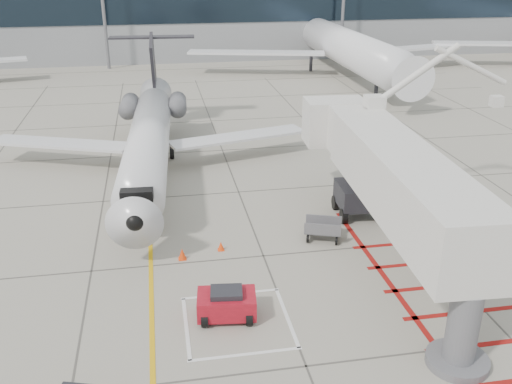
{
  "coord_description": "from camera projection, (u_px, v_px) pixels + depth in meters",
  "views": [
    {
      "loc": [
        -4.57,
        -19.5,
        13.45
      ],
      "look_at": [
        0.0,
        6.0,
        2.5
      ],
      "focal_mm": 40.0,
      "sensor_mm": 36.0,
      "label": 1
    }
  ],
  "objects": [
    {
      "name": "pushback_tug",
      "position": [
        227.0,
        303.0,
        22.46
      ],
      "size": [
        2.45,
        1.7,
        1.34
      ],
      "primitive_type": null,
      "rotation": [
        0.0,
        0.0,
        -0.12
      ],
      "color": "#AA101F",
      "rests_on": "ground_plane"
    },
    {
      "name": "baggage_cart",
      "position": [
        323.0,
        229.0,
        28.63
      ],
      "size": [
        2.09,
        1.69,
        1.15
      ],
      "primitive_type": null,
      "rotation": [
        0.0,
        0.0,
        -0.34
      ],
      "color": "#57565B",
      "rests_on": "ground_plane"
    },
    {
      "name": "cone_nose",
      "position": [
        182.0,
        254.0,
        26.91
      ],
      "size": [
        0.39,
        0.39,
        0.54
      ],
      "primitive_type": "cone",
      "color": "#E73B0C",
      "rests_on": "ground_plane"
    },
    {
      "name": "cone_side",
      "position": [
        221.0,
        246.0,
        27.74
      ],
      "size": [
        0.33,
        0.33,
        0.46
      ],
      "primitive_type": "cone",
      "color": "#FA400D",
      "rests_on": "ground_plane"
    },
    {
      "name": "regional_jet",
      "position": [
        145.0,
        128.0,
        34.14
      ],
      "size": [
        23.84,
        29.33,
        7.37
      ],
      "primitive_type": null,
      "rotation": [
        0.0,
        0.0,
        -0.06
      ],
      "color": "silver",
      "rests_on": "ground_plane"
    },
    {
      "name": "ground_plane",
      "position": [
        281.0,
        303.0,
        23.65
      ],
      "size": [
        260.0,
        260.0,
        0.0
      ],
      "primitive_type": "plane",
      "color": "#9C9687",
      "rests_on": "ground"
    },
    {
      "name": "ground_power_unit",
      "position": [
        466.0,
        253.0,
        25.72
      ],
      "size": [
        2.34,
        1.47,
        1.78
      ],
      "primitive_type": null,
      "rotation": [
        0.0,
        0.0,
        -0.07
      ],
      "color": "silver",
      "rests_on": "ground_plane"
    },
    {
      "name": "bg_aircraft_c",
      "position": [
        342.0,
        22.0,
        65.85
      ],
      "size": [
        35.71,
        39.68,
        11.9
      ],
      "primitive_type": null,
      "color": "silver",
      "rests_on": "ground_plane"
    },
    {
      "name": "jet_bridge",
      "position": [
        402.0,
        194.0,
        24.6
      ],
      "size": [
        10.05,
        19.47,
        7.6
      ],
      "primitive_type": null,
      "rotation": [
        0.0,
        0.0,
        -0.06
      ],
      "color": "silver",
      "rests_on": "ground_plane"
    }
  ]
}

